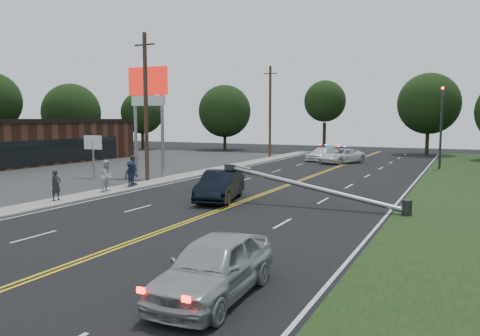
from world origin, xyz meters
The scene contains 23 objects.
ground centered at (0.00, 0.00, 0.00)m, with size 120.00×120.00×0.00m, color black.
parking_lot centered at (-20.00, 10.00, 0.01)m, with size 25.00×60.00×0.01m, color #2D2D2D.
sidewalk centered at (-8.40, 10.00, 0.06)m, with size 1.80×70.00×0.12m, color gray.
centerline_yellow centered at (0.00, 10.00, 0.01)m, with size 0.36×80.00×0.00m, color gold.
pylon_sign centered at (-10.50, 14.00, 6.00)m, with size 3.20×0.35×8.00m.
small_sign centered at (-14.00, 12.00, 2.33)m, with size 1.60×0.14×3.10m.
traffic_signal centered at (8.30, 30.00, 4.21)m, with size 0.28×0.41×7.05m.
fallen_streetlight centered at (4.19, 8.00, 0.92)m, with size 9.36×0.44×1.91m.
utility_pole_mid centered at (-9.20, 12.00, 5.08)m, with size 1.60×0.28×10.00m.
utility_pole_far centered at (-9.20, 34.00, 5.08)m, with size 1.60×0.28×10.00m.
tree_3 centered at (-35.88, 31.40, 5.11)m, with size 7.44×7.44×8.84m.
tree_4 centered at (-30.98, 39.71, 5.17)m, with size 5.93×5.93×8.14m.
tree_5 centered at (-20.21, 44.22, 5.36)m, with size 7.27×7.27×9.00m.
tree_6 centered at (-6.54, 46.29, 6.58)m, with size 5.38×5.38×9.29m.
tree_7 centered at (6.02, 46.75, 6.10)m, with size 7.30×7.30×9.76m.
crashed_sedan centered at (-1.24, 7.74, 0.79)m, with size 1.67×4.79×1.58m, color black.
waiting_sedan centered at (5.04, -4.17, 0.75)m, with size 1.77×4.41×1.50m, color #A4A7AC.
emergency_a centered at (-0.57, 31.33, 0.71)m, with size 2.34×5.08×1.41m, color white.
emergency_b centered at (-3.01, 33.35, 0.70)m, with size 1.95×4.79×1.39m, color white.
bystander_a centered at (-8.48, 3.46, 0.90)m, with size 0.57×0.38×1.57m, color #25242C.
bystander_b centered at (-8.24, 7.00, 1.03)m, with size 0.88×0.69×1.81m, color silver.
bystander_c centered at (-8.23, 9.08, 0.92)m, with size 1.03×0.59×1.59m, color #181B3C.
bystander_d centered at (-8.48, 9.56, 1.08)m, with size 1.12×0.47×1.91m, color #574C46.
Camera 1 is at (10.40, -13.73, 4.29)m, focal length 35.00 mm.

